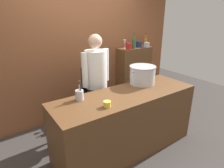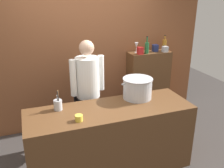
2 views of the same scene
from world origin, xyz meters
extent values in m
plane|color=#383330|center=(0.00, 0.00, 0.00)|extent=(8.00, 8.00, 0.00)
cube|color=brown|center=(0.00, 1.40, 1.50)|extent=(4.40, 0.10, 3.00)
cube|color=brown|center=(0.00, 0.00, 0.45)|extent=(2.11, 0.70, 0.90)
cube|color=brown|center=(1.16, 1.19, 0.63)|extent=(0.76, 0.32, 1.27)
cylinder|color=black|center=(-0.03, 0.63, 0.42)|extent=(0.14, 0.14, 0.84)
cylinder|color=black|center=(-0.22, 0.59, 0.42)|extent=(0.14, 0.14, 0.84)
cylinder|color=white|center=(-0.13, 0.61, 1.13)|extent=(0.34, 0.34, 0.58)
cube|color=black|center=(-0.16, 0.79, 0.89)|extent=(0.30, 0.08, 0.52)
cylinder|color=white|center=(0.09, 0.66, 1.16)|extent=(0.09, 0.09, 0.52)
cylinder|color=white|center=(-0.34, 0.56, 1.16)|extent=(0.09, 0.09, 0.52)
sphere|color=tan|center=(-0.13, 0.61, 1.55)|extent=(0.21, 0.21, 0.21)
cylinder|color=#B7BABF|center=(0.46, 0.19, 1.04)|extent=(0.39, 0.39, 0.27)
cylinder|color=#B7BABF|center=(0.46, 0.19, 1.18)|extent=(0.41, 0.41, 0.01)
cube|color=#B7BABF|center=(0.25, 0.19, 1.13)|extent=(0.04, 0.02, 0.02)
cube|color=#B7BABF|center=(0.67, 0.19, 1.13)|extent=(0.04, 0.02, 0.02)
cylinder|color=#B7BABF|center=(-0.62, 0.19, 0.97)|extent=(0.10, 0.10, 0.13)
cylinder|color=olive|center=(-0.61, 0.19, 1.04)|extent=(0.02, 0.02, 0.24)
cylinder|color=#B7BABF|center=(-0.62, 0.17, 1.01)|extent=(0.02, 0.01, 0.18)
cylinder|color=#262626|center=(-0.61, 0.16, 1.04)|extent=(0.03, 0.02, 0.24)
cylinder|color=yellow|center=(-0.44, -0.18, 0.94)|extent=(0.09, 0.09, 0.07)
cylinder|color=#1E592D|center=(1.06, 1.10, 1.36)|extent=(0.07, 0.07, 0.19)
cylinder|color=#1E592D|center=(1.06, 1.10, 1.50)|extent=(0.02, 0.02, 0.09)
cylinder|color=black|center=(1.06, 1.10, 1.56)|extent=(0.03, 0.03, 0.01)
cylinder|color=#8C5919|center=(1.46, 1.19, 1.36)|extent=(0.07, 0.07, 0.20)
cylinder|color=#8C5919|center=(1.46, 1.19, 1.50)|extent=(0.03, 0.03, 0.07)
cylinder|color=black|center=(1.46, 1.19, 1.54)|extent=(0.03, 0.03, 0.01)
cylinder|color=silver|center=(0.91, 1.22, 1.27)|extent=(0.06, 0.06, 0.01)
cylinder|color=silver|center=(0.91, 1.22, 1.31)|extent=(0.01, 0.01, 0.08)
cone|color=silver|center=(0.91, 1.22, 1.40)|extent=(0.06, 0.06, 0.09)
cube|color=red|center=(0.93, 1.09, 1.33)|extent=(0.09, 0.09, 0.12)
cube|color=#B2B2B7|center=(1.41, 1.09, 1.32)|extent=(0.09, 0.09, 0.10)
cube|color=navy|center=(1.27, 1.18, 1.33)|extent=(0.09, 0.09, 0.12)
camera|label=1|loc=(-1.54, -1.86, 1.92)|focal=30.53mm
camera|label=2|loc=(-0.93, -2.63, 2.28)|focal=39.62mm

